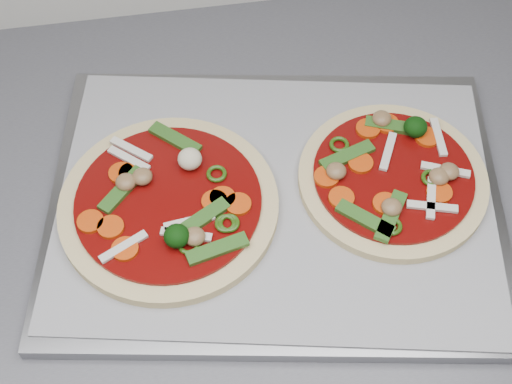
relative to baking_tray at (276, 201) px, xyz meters
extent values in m
cube|color=gray|center=(0.00, 0.00, 0.00)|extent=(0.49, 0.40, 0.01)
cube|color=#96959A|center=(0.00, 0.00, 0.01)|extent=(0.48, 0.39, 0.00)
cylinder|color=#D3BC82|center=(-0.10, 0.00, 0.02)|extent=(0.24, 0.24, 0.01)
cylinder|color=#650307|center=(-0.10, 0.00, 0.02)|extent=(0.20, 0.20, 0.00)
cube|color=silver|center=(-0.13, 0.07, 0.03)|extent=(0.04, 0.04, 0.00)
cylinder|color=#CC2D00|center=(-0.14, 0.04, 0.03)|extent=(0.03, 0.03, 0.00)
torus|color=#25490E|center=(-0.05, 0.02, 0.03)|extent=(0.02, 0.02, 0.00)
cube|color=#396725|center=(-0.15, 0.02, 0.03)|extent=(0.05, 0.05, 0.00)
ellipsoid|color=brown|center=(-0.08, -0.05, 0.03)|extent=(0.03, 0.03, 0.01)
torus|color=#25490E|center=(-0.09, -0.05, 0.03)|extent=(0.02, 0.02, 0.00)
cylinder|color=#CC2D00|center=(-0.15, 0.04, 0.03)|extent=(0.03, 0.03, 0.00)
cube|color=silver|center=(-0.09, -0.04, 0.03)|extent=(0.05, 0.02, 0.00)
torus|color=#25490E|center=(-0.05, -0.03, 0.03)|extent=(0.02, 0.02, 0.00)
cylinder|color=#CC2D00|center=(-0.05, -0.01, 0.03)|extent=(0.03, 0.03, 0.00)
cylinder|color=#CC2D00|center=(-0.06, -0.01, 0.03)|extent=(0.03, 0.03, 0.00)
ellipsoid|color=brown|center=(-0.14, 0.02, 0.03)|extent=(0.03, 0.03, 0.01)
torus|color=#25490E|center=(-0.05, -0.03, 0.03)|extent=(0.03, 0.03, 0.00)
cube|color=silver|center=(-0.14, 0.05, 0.03)|extent=(0.04, 0.04, 0.00)
cylinder|color=#CC2D00|center=(-0.18, -0.01, 0.03)|extent=(0.03, 0.03, 0.00)
cylinder|color=#CC2D00|center=(-0.16, -0.02, 0.03)|extent=(0.03, 0.03, 0.00)
cube|color=#396725|center=(-0.09, 0.07, 0.03)|extent=(0.05, 0.05, 0.00)
ellipsoid|color=brown|center=(-0.13, 0.03, 0.03)|extent=(0.02, 0.02, 0.01)
cube|color=silver|center=(-0.09, -0.03, 0.03)|extent=(0.05, 0.01, 0.00)
ellipsoid|color=beige|center=(-0.08, 0.04, 0.03)|extent=(0.03, 0.03, 0.02)
cube|color=#396725|center=(-0.07, -0.06, 0.03)|extent=(0.06, 0.03, 0.00)
cube|color=#396725|center=(-0.08, -0.03, 0.03)|extent=(0.06, 0.04, 0.00)
cylinder|color=#CC2D00|center=(-0.15, -0.05, 0.03)|extent=(0.03, 0.03, 0.00)
ellipsoid|color=#0E3709|center=(-0.10, -0.05, 0.03)|extent=(0.03, 0.03, 0.02)
cylinder|color=#CC2D00|center=(-0.04, -0.02, 0.03)|extent=(0.03, 0.03, 0.00)
cube|color=silver|center=(-0.15, -0.04, 0.03)|extent=(0.05, 0.03, 0.00)
cylinder|color=#D3BC82|center=(0.12, 0.00, 0.01)|extent=(0.21, 0.21, 0.01)
cylinder|color=#650307|center=(0.12, 0.00, 0.02)|extent=(0.18, 0.18, 0.00)
torus|color=#25490E|center=(0.10, -0.06, 0.03)|extent=(0.03, 0.03, 0.00)
cube|color=silver|center=(0.17, -0.01, 0.03)|extent=(0.05, 0.03, 0.00)
ellipsoid|color=brown|center=(0.16, -0.02, 0.03)|extent=(0.03, 0.03, 0.01)
ellipsoid|color=#0E3709|center=(0.15, 0.04, 0.03)|extent=(0.03, 0.03, 0.02)
cylinder|color=#CC2D00|center=(0.15, -0.03, 0.02)|extent=(0.04, 0.04, 0.00)
cylinder|color=#CC2D00|center=(0.09, 0.01, 0.02)|extent=(0.03, 0.03, 0.00)
ellipsoid|color=brown|center=(0.10, -0.04, 0.03)|extent=(0.02, 0.02, 0.01)
cylinder|color=#CC2D00|center=(0.06, -0.02, 0.02)|extent=(0.03, 0.03, 0.00)
cube|color=#396725|center=(0.13, 0.05, 0.03)|extent=(0.06, 0.03, 0.00)
ellipsoid|color=brown|center=(0.06, 0.01, 0.03)|extent=(0.03, 0.03, 0.01)
cylinder|color=#CC2D00|center=(0.10, -0.04, 0.02)|extent=(0.04, 0.04, 0.00)
ellipsoid|color=brown|center=(0.12, 0.06, 0.03)|extent=(0.03, 0.03, 0.01)
torus|color=#25490E|center=(0.07, 0.04, 0.03)|extent=(0.02, 0.02, 0.00)
cube|color=#396725|center=(0.08, -0.05, 0.03)|extent=(0.05, 0.05, 0.00)
cylinder|color=#CC2D00|center=(0.11, 0.06, 0.02)|extent=(0.03, 0.03, 0.00)
cube|color=#396725|center=(0.10, -0.05, 0.03)|extent=(0.04, 0.06, 0.00)
cube|color=silver|center=(0.14, -0.05, 0.03)|extent=(0.05, 0.02, 0.00)
cylinder|color=#CC2D00|center=(0.16, 0.04, 0.02)|extent=(0.03, 0.03, 0.00)
ellipsoid|color=brown|center=(0.17, -0.01, 0.03)|extent=(0.03, 0.03, 0.01)
cube|color=silver|center=(0.14, -0.04, 0.03)|extent=(0.02, 0.05, 0.00)
cylinder|color=#CC2D00|center=(0.13, 0.06, 0.02)|extent=(0.03, 0.03, 0.00)
cube|color=silver|center=(0.17, 0.03, 0.03)|extent=(0.01, 0.05, 0.00)
cylinder|color=#CC2D00|center=(0.05, 0.00, 0.02)|extent=(0.03, 0.03, 0.00)
torus|color=#25490E|center=(0.15, -0.01, 0.03)|extent=(0.03, 0.03, 0.00)
cube|color=#396725|center=(0.08, 0.03, 0.03)|extent=(0.06, 0.03, 0.00)
cube|color=silver|center=(0.12, 0.02, 0.03)|extent=(0.03, 0.05, 0.00)
camera|label=1|loc=(-0.08, -0.38, 0.59)|focal=50.00mm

